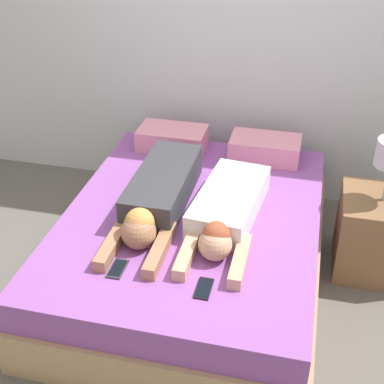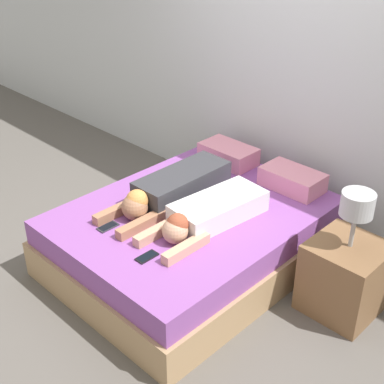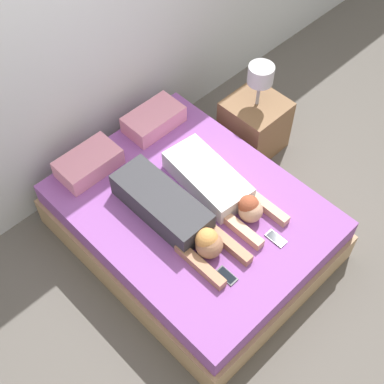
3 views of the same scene
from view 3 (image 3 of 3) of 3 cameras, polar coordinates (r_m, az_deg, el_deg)
name	(u,v)px [view 3 (image 3 of 3)]	position (r m, az deg, el deg)	size (l,w,h in m)	color
ground_plane	(192,238)	(4.40, 0.00, -4.97)	(12.00, 12.00, 0.00)	#5B5651
wall_back	(80,45)	(4.07, -11.87, 15.13)	(12.00, 0.06, 2.60)	silver
bed	(192,222)	(4.20, 0.00, -3.25)	(1.57, 2.01, 0.48)	tan
pillow_head_left	(89,163)	(4.22, -10.97, 3.03)	(0.49, 0.29, 0.15)	pink
pillow_head_right	(154,120)	(4.48, -4.11, 7.72)	(0.49, 0.29, 0.15)	pink
person_left	(173,213)	(3.83, -2.07, -2.30)	(0.33, 1.15, 0.22)	#333338
person_right	(218,186)	(4.01, 2.82, 0.66)	(0.41, 1.04, 0.21)	silver
cell_phone_left	(226,276)	(3.68, 3.70, -8.89)	(0.07, 0.15, 0.01)	#2D2D33
cell_phone_right	(276,238)	(3.87, 8.93, -4.92)	(0.07, 0.15, 0.01)	black
nightstand	(254,122)	(4.84, 6.68, 7.40)	(0.48, 0.48, 0.93)	brown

